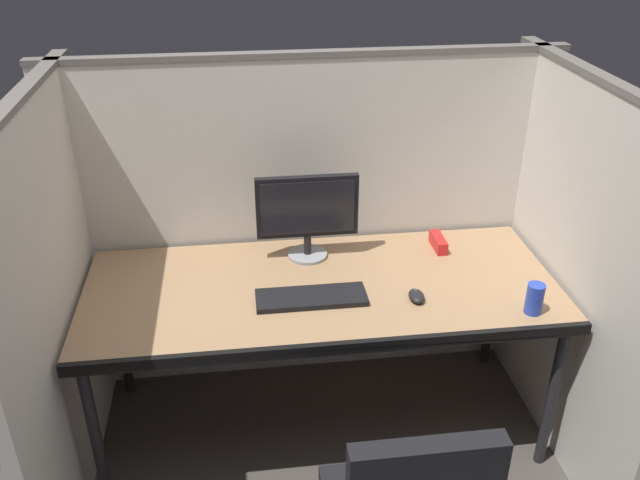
{
  "coord_description": "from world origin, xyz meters",
  "views": [
    {
      "loc": [
        -0.3,
        -1.95,
        2.17
      ],
      "look_at": [
        0.0,
        0.35,
        0.92
      ],
      "focal_mm": 37.35,
      "sensor_mm": 36.0,
      "label": 1
    }
  ],
  "objects_px": {
    "desk": "(322,297)",
    "red_stapler": "(438,242)",
    "monitor_center": "(307,211)",
    "keyboard_main": "(311,298)",
    "soda_can": "(535,299)",
    "computer_mouse": "(416,296)"
  },
  "relations": [
    {
      "from": "desk",
      "to": "red_stapler",
      "type": "bearing_deg",
      "value": 24.66
    },
    {
      "from": "red_stapler",
      "to": "monitor_center",
      "type": "bearing_deg",
      "value": -179.96
    },
    {
      "from": "keyboard_main",
      "to": "soda_can",
      "type": "bearing_deg",
      "value": -13.05
    },
    {
      "from": "monitor_center",
      "to": "soda_can",
      "type": "distance_m",
      "value": 0.97
    },
    {
      "from": "keyboard_main",
      "to": "computer_mouse",
      "type": "distance_m",
      "value": 0.41
    },
    {
      "from": "soda_can",
      "to": "red_stapler",
      "type": "distance_m",
      "value": 0.57
    },
    {
      "from": "keyboard_main",
      "to": "monitor_center",
      "type": "bearing_deg",
      "value": 85.83
    },
    {
      "from": "desk",
      "to": "keyboard_main",
      "type": "distance_m",
      "value": 0.12
    },
    {
      "from": "computer_mouse",
      "to": "red_stapler",
      "type": "relative_size",
      "value": 0.64
    },
    {
      "from": "desk",
      "to": "keyboard_main",
      "type": "xyz_separation_m",
      "value": [
        -0.05,
        -0.09,
        0.06
      ]
    },
    {
      "from": "keyboard_main",
      "to": "red_stapler",
      "type": "relative_size",
      "value": 2.87
    },
    {
      "from": "monitor_center",
      "to": "keyboard_main",
      "type": "height_order",
      "value": "monitor_center"
    },
    {
      "from": "desk",
      "to": "computer_mouse",
      "type": "distance_m",
      "value": 0.38
    },
    {
      "from": "monitor_center",
      "to": "soda_can",
      "type": "height_order",
      "value": "monitor_center"
    },
    {
      "from": "soda_can",
      "to": "red_stapler",
      "type": "height_order",
      "value": "soda_can"
    },
    {
      "from": "desk",
      "to": "soda_can",
      "type": "xyz_separation_m",
      "value": [
        0.77,
        -0.28,
        0.11
      ]
    },
    {
      "from": "desk",
      "to": "computer_mouse",
      "type": "bearing_deg",
      "value": -21.79
    },
    {
      "from": "red_stapler",
      "to": "desk",
      "type": "bearing_deg",
      "value": -155.34
    },
    {
      "from": "desk",
      "to": "monitor_center",
      "type": "xyz_separation_m",
      "value": [
        -0.03,
        0.25,
        0.27
      ]
    },
    {
      "from": "desk",
      "to": "soda_can",
      "type": "distance_m",
      "value": 0.82
    },
    {
      "from": "monitor_center",
      "to": "keyboard_main",
      "type": "xyz_separation_m",
      "value": [
        -0.03,
        -0.34,
        -0.2
      ]
    },
    {
      "from": "keyboard_main",
      "to": "desk",
      "type": "bearing_deg",
      "value": 58.81
    }
  ]
}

